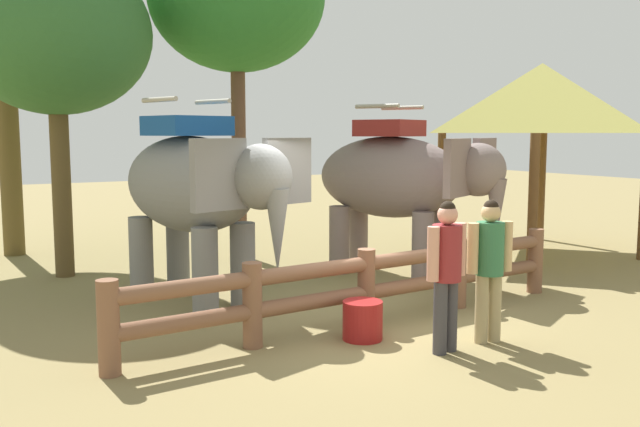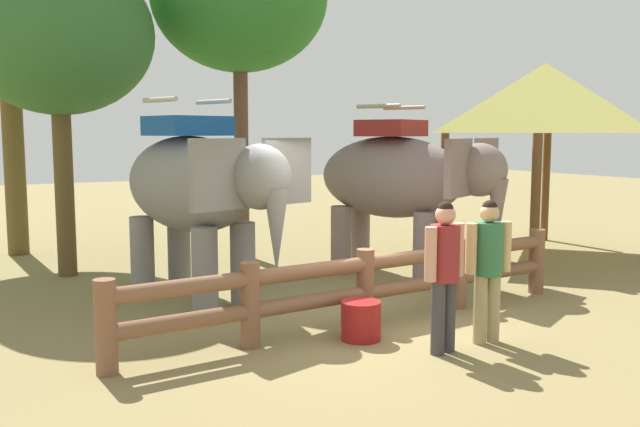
% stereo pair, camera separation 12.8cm
% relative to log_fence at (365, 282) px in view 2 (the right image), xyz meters
% --- Properties ---
extents(ground_plane, '(60.00, 60.00, 0.00)m').
position_rel_log_fence_xyz_m(ground_plane, '(0.00, -0.17, -0.61)').
color(ground_plane, olive).
extents(log_fence, '(7.19, 0.80, 1.05)m').
position_rel_log_fence_xyz_m(log_fence, '(0.00, 0.00, 0.00)').
color(log_fence, brown).
rests_on(log_fence, ground).
extents(elephant_near_left, '(2.47, 3.73, 3.12)m').
position_rel_log_fence_xyz_m(elephant_near_left, '(-1.54, 2.31, 1.15)').
color(elephant_near_left, gray).
rests_on(elephant_near_left, ground).
extents(elephant_center, '(2.85, 3.64, 3.10)m').
position_rel_log_fence_xyz_m(elephant_center, '(2.28, 2.38, 1.14)').
color(elephant_center, slate).
rests_on(elephant_center, ground).
extents(tourist_woman_in_black, '(0.63, 0.42, 1.82)m').
position_rel_log_fence_xyz_m(tourist_woman_in_black, '(0.19, -1.43, 0.44)').
color(tourist_woman_in_black, '#3A373C').
rests_on(tourist_woman_in_black, ground).
extents(tourist_man_in_blue, '(0.63, 0.39, 1.79)m').
position_rel_log_fence_xyz_m(tourist_man_in_blue, '(0.91, -1.37, 0.43)').
color(tourist_man_in_blue, tan).
rests_on(tourist_man_in_blue, ground).
extents(thatched_shelter, '(4.25, 4.25, 4.06)m').
position_rel_log_fence_xyz_m(thatched_shelter, '(6.26, 2.88, 2.69)').
color(thatched_shelter, brown).
rests_on(thatched_shelter, ground).
extents(tree_far_right, '(3.36, 3.36, 5.77)m').
position_rel_log_fence_xyz_m(tree_far_right, '(-3.04, 5.39, 3.70)').
color(tree_far_right, brown).
rests_on(tree_far_right, ground).
extents(feed_bucket, '(0.51, 0.51, 0.49)m').
position_rel_log_fence_xyz_m(feed_bucket, '(-0.39, -0.52, -0.36)').
color(feed_bucket, maroon).
rests_on(feed_bucket, ground).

